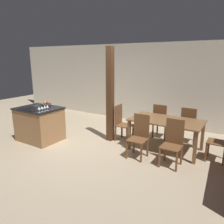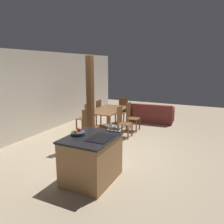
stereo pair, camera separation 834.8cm
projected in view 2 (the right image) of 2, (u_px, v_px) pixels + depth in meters
The scene contains 17 objects.
ground_plane at pixel (109, 152), 5.80m from camera, with size 16.00×16.00×0.00m, color tan.
wall_back at pixel (26, 95), 6.71m from camera, with size 11.20×0.08×2.70m.
kitchen_island at pixel (92, 158), 4.32m from camera, with size 1.14×0.90×0.92m.
fruit_bowl at pixel (78, 133), 4.31m from camera, with size 0.28×0.28×0.12m.
wine_glass_near at pixel (119, 127), 4.47m from camera, with size 0.07×0.07×0.15m.
wine_glass_middle at pixel (115, 126), 4.51m from camera, with size 0.07×0.07×0.15m.
wine_glass_far at pixel (112, 126), 4.54m from camera, with size 0.07×0.07×0.15m.
wine_glass_end at pixel (108, 125), 4.58m from camera, with size 0.07×0.07×0.15m.
dining_table at pixel (108, 112), 7.55m from camera, with size 1.70×0.96×0.76m.
dining_chair_near_left at pixel (123, 121), 6.95m from camera, with size 0.40×0.40×0.98m.
dining_chair_near_right at pixel (131, 116), 7.62m from camera, with size 0.40×0.40×0.98m.
dining_chair_far_left at pixel (85, 117), 7.54m from camera, with size 0.40×0.40×0.98m.
dining_chair_far_right at pixel (96, 113), 8.21m from camera, with size 0.40×0.40×0.98m.
dining_chair_head_end at pixel (90, 125), 6.49m from camera, with size 0.40×0.40×0.98m.
dining_chair_foot_end at pixel (122, 110), 8.67m from camera, with size 0.40×0.40×0.98m.
couch at pixel (152, 115), 8.89m from camera, with size 1.07×1.76×0.75m.
timber_post at pixel (90, 102), 6.03m from camera, with size 0.16×0.16×2.50m.
Camera 2 is at (-4.87, -2.41, 2.28)m, focal length 35.00 mm.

